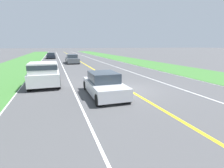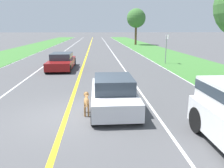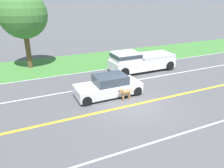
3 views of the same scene
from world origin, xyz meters
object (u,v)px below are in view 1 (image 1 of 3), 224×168
pickup_truck (45,72)px  car_trailing_mid (51,56)px  car_trailing_near (72,59)px  ego_car (104,85)px  dog (118,83)px

pickup_truck → car_trailing_mid: (-0.15, -28.70, -0.30)m
pickup_truck → car_trailing_near: (-3.64, -15.94, -0.24)m
car_trailing_mid → car_trailing_near: bearing=105.3°
pickup_truck → car_trailing_mid: 28.70m
ego_car → car_trailing_near: 20.36m
pickup_truck → ego_car: bearing=128.0°
car_trailing_near → ego_car: bearing=89.5°
dog → car_trailing_near: car_trailing_near is taller
dog → pickup_truck: 5.94m
dog → car_trailing_near: size_ratio=0.23×
pickup_truck → dog: bearing=140.3°
car_trailing_near → car_trailing_mid: (3.48, -12.76, -0.06)m
dog → pickup_truck: bearing=-42.2°
ego_car → pickup_truck: 5.61m
dog → car_trailing_near: bearing=-89.8°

